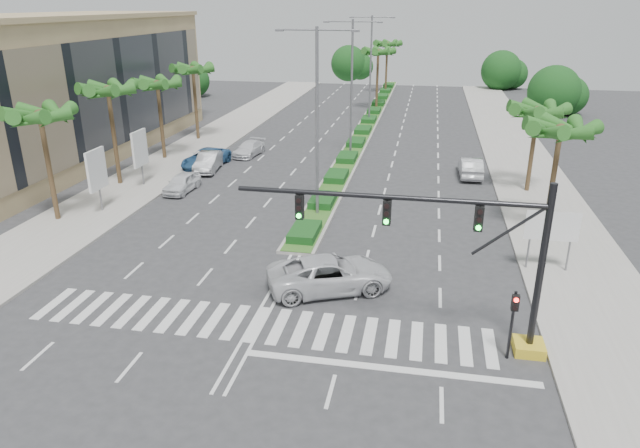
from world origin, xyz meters
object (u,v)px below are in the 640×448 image
object	(u,v)px
car_parked_a	(182,183)
car_right	(470,167)
car_parked_c	(206,158)
car_parked_b	(209,162)
car_crossing	(330,274)
car_parked_d	(249,149)

from	to	relation	value
car_parked_a	car_right	distance (m)	23.02
car_parked_a	car_parked_c	distance (m)	7.03
car_parked_a	car_parked_b	distance (m)	5.89
car_parked_a	car_crossing	bearing A→B (deg)	-41.55
car_parked_b	car_right	xyz separation A→B (m)	(21.65, 2.30, 0.03)
car_parked_b	car_crossing	world-z (taller)	car_crossing
car_parked_b	car_parked_d	distance (m)	5.83
car_parked_a	car_right	xyz separation A→B (m)	(21.51, 8.19, 0.12)
car_parked_c	car_crossing	xyz separation A→B (m)	(14.41, -20.39, 0.10)
car_parked_a	car_parked_b	size ratio (longest dim) A/B	0.86
car_parked_c	car_parked_a	bearing A→B (deg)	-75.77
car_parked_b	car_crossing	distance (m)	23.69
car_parked_d	car_right	distance (m)	20.09
car_parked_d	car_crossing	size ratio (longest dim) A/B	0.72
car_crossing	car_parked_b	bearing A→B (deg)	12.03
car_parked_b	car_right	world-z (taller)	car_right
car_parked_b	car_parked_c	size ratio (longest dim) A/B	0.87
car_parked_d	car_parked_a	bearing A→B (deg)	-90.82
car_parked_d	car_crossing	bearing A→B (deg)	-56.77
car_parked_d	car_right	world-z (taller)	car_right
car_parked_b	car_parked_c	bearing A→B (deg)	114.14
car_parked_b	car_crossing	xyz separation A→B (m)	(13.75, -19.29, 0.08)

